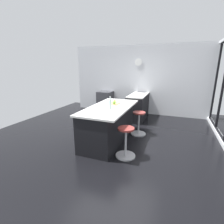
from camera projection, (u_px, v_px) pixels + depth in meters
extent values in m
plane|color=black|center=(115.00, 137.00, 4.75)|extent=(7.30, 7.30, 0.00)
cube|color=black|center=(216.00, 83.00, 5.75)|extent=(0.05, 0.06, 2.57)
cube|color=black|center=(223.00, 86.00, 4.82)|extent=(0.05, 0.06, 2.57)
cube|color=silver|center=(138.00, 80.00, 6.91)|extent=(0.12, 5.55, 2.77)
cylinder|color=white|center=(138.00, 62.00, 6.65)|extent=(0.03, 0.28, 0.28)
cube|color=black|center=(140.00, 104.00, 6.77)|extent=(2.39, 0.60, 0.89)
cube|color=silver|center=(141.00, 93.00, 6.65)|extent=(2.39, 0.60, 0.03)
cube|color=#38383D|center=(142.00, 93.00, 6.93)|extent=(0.44, 0.36, 0.12)
cylinder|color=#B7B7BC|center=(139.00, 88.00, 6.92)|extent=(0.02, 0.02, 0.28)
cube|color=#38383D|center=(105.00, 102.00, 7.30)|extent=(0.60, 0.60, 0.89)
cube|color=black|center=(112.00, 103.00, 7.21)|extent=(0.44, 0.01, 0.32)
cube|color=black|center=(109.00, 124.00, 4.45)|extent=(2.08, 0.80, 0.90)
cube|color=silver|center=(110.00, 107.00, 4.31)|extent=(2.14, 1.00, 0.04)
cylinder|color=#B7B7BC|center=(138.00, 134.00, 4.94)|extent=(0.44, 0.44, 0.03)
cylinder|color=#B7B7BC|center=(139.00, 124.00, 4.86)|extent=(0.05, 0.05, 0.62)
cylinder|color=maroon|center=(139.00, 113.00, 4.77)|extent=(0.36, 0.36, 0.04)
cylinder|color=#B7B7BC|center=(125.00, 156.00, 3.73)|extent=(0.44, 0.44, 0.03)
cylinder|color=#B7B7BC|center=(126.00, 143.00, 3.64)|extent=(0.05, 0.05, 0.62)
cylinder|color=maroon|center=(126.00, 129.00, 3.56)|extent=(0.36, 0.36, 0.04)
cube|color=tan|center=(114.00, 104.00, 4.61)|extent=(0.36, 0.24, 0.02)
sphere|color=gold|center=(114.00, 101.00, 4.70)|extent=(0.07, 0.07, 0.07)
sphere|color=#609E2D|center=(114.00, 103.00, 4.48)|extent=(0.08, 0.08, 0.08)
cylinder|color=silver|center=(110.00, 105.00, 4.01)|extent=(0.06, 0.06, 0.22)
cylinder|color=silver|center=(110.00, 99.00, 3.97)|extent=(0.03, 0.03, 0.08)
cylinder|color=#B7B7BC|center=(110.00, 97.00, 3.96)|extent=(0.03, 0.03, 0.02)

